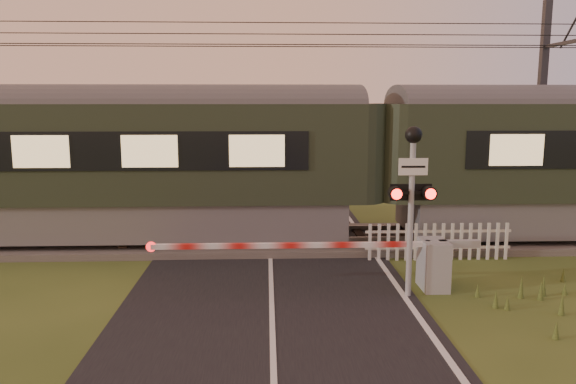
{
  "coord_description": "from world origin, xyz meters",
  "views": [
    {
      "loc": [
        -0.09,
        -9.11,
        4.03
      ],
      "look_at": [
        0.39,
        3.2,
        2.02
      ],
      "focal_mm": 35.0,
      "sensor_mm": 36.0,
      "label": 1
    }
  ],
  "objects_px": {
    "boom_gate": "(417,261)",
    "crossing_signal": "(412,181)",
    "train": "(376,161)",
    "picket_fence": "(438,242)",
    "catenary_mast": "(541,111)"
  },
  "relations": [
    {
      "from": "train",
      "to": "catenary_mast",
      "type": "relative_size",
      "value": 6.22
    },
    {
      "from": "train",
      "to": "picket_fence",
      "type": "bearing_deg",
      "value": -55.86
    },
    {
      "from": "train",
      "to": "boom_gate",
      "type": "distance_m",
      "value": 4.42
    },
    {
      "from": "picket_fence",
      "to": "boom_gate",
      "type": "bearing_deg",
      "value": -117.72
    },
    {
      "from": "catenary_mast",
      "to": "picket_fence",
      "type": "bearing_deg",
      "value": -137.29
    },
    {
      "from": "train",
      "to": "crossing_signal",
      "type": "bearing_deg",
      "value": -91.88
    },
    {
      "from": "crossing_signal",
      "to": "catenary_mast",
      "type": "bearing_deg",
      "value": 48.89
    },
    {
      "from": "train",
      "to": "picket_fence",
      "type": "distance_m",
      "value": 2.95
    },
    {
      "from": "train",
      "to": "catenary_mast",
      "type": "height_order",
      "value": "catenary_mast"
    },
    {
      "from": "boom_gate",
      "to": "picket_fence",
      "type": "distance_m",
      "value": 2.45
    },
    {
      "from": "boom_gate",
      "to": "crossing_signal",
      "type": "bearing_deg",
      "value": -122.01
    },
    {
      "from": "picket_fence",
      "to": "crossing_signal",
      "type": "bearing_deg",
      "value": -118.52
    },
    {
      "from": "crossing_signal",
      "to": "picket_fence",
      "type": "xyz_separation_m",
      "value": [
        1.43,
        2.64,
        -1.94
      ]
    },
    {
      "from": "boom_gate",
      "to": "crossing_signal",
      "type": "xyz_separation_m",
      "value": [
        -0.3,
        -0.47,
        1.82
      ]
    },
    {
      "from": "catenary_mast",
      "to": "crossing_signal",
      "type": "bearing_deg",
      "value": -131.11
    }
  ]
}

